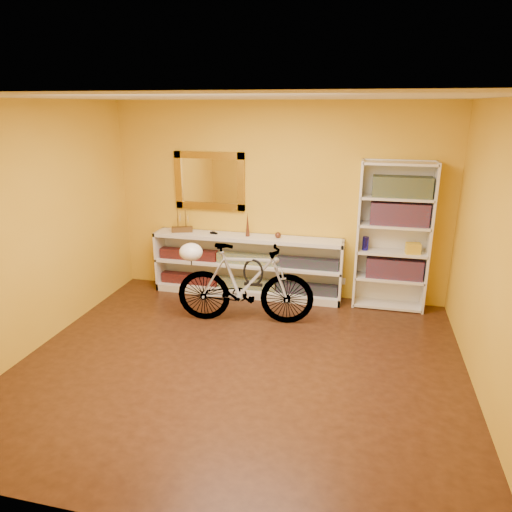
% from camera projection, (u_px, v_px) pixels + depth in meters
% --- Properties ---
extents(floor, '(4.50, 4.00, 0.01)m').
position_uv_depth(floor, '(240.00, 365.00, 4.77)').
color(floor, black).
rests_on(floor, ground).
extents(ceiling, '(4.50, 4.00, 0.01)m').
position_uv_depth(ceiling, '(237.00, 96.00, 3.96)').
color(ceiling, silver).
rests_on(ceiling, ground).
extents(back_wall, '(4.50, 0.01, 2.60)m').
position_uv_depth(back_wall, '(278.00, 202.00, 6.22)').
color(back_wall, gold).
rests_on(back_wall, ground).
extents(left_wall, '(0.01, 4.00, 2.60)m').
position_uv_depth(left_wall, '(31.00, 229.00, 4.86)').
color(left_wall, gold).
rests_on(left_wall, ground).
extents(right_wall, '(0.01, 4.00, 2.60)m').
position_uv_depth(right_wall, '(500.00, 261.00, 3.87)').
color(right_wall, gold).
rests_on(right_wall, ground).
extents(gilt_mirror, '(0.98, 0.06, 0.78)m').
position_uv_depth(gilt_mirror, '(210.00, 181.00, 6.31)').
color(gilt_mirror, olive).
rests_on(gilt_mirror, back_wall).
extents(wall_socket, '(0.09, 0.02, 0.09)m').
position_uv_depth(wall_socket, '(342.00, 281.00, 6.33)').
color(wall_socket, silver).
rests_on(wall_socket, back_wall).
extents(console_unit, '(2.60, 0.35, 0.85)m').
position_uv_depth(console_unit, '(247.00, 266.00, 6.40)').
color(console_unit, silver).
rests_on(console_unit, floor).
extents(cd_row_lower, '(2.50, 0.13, 0.14)m').
position_uv_depth(cd_row_lower, '(247.00, 283.00, 6.46)').
color(cd_row_lower, black).
rests_on(cd_row_lower, console_unit).
extents(cd_row_upper, '(2.50, 0.13, 0.14)m').
position_uv_depth(cd_row_upper, '(246.00, 259.00, 6.35)').
color(cd_row_upper, navy).
rests_on(cd_row_upper, console_unit).
extents(model_ship, '(0.31, 0.20, 0.34)m').
position_uv_depth(model_ship, '(182.00, 220.00, 6.42)').
color(model_ship, '#462E13').
rests_on(model_ship, console_unit).
extents(toy_car, '(0.00, 0.00, 0.00)m').
position_uv_depth(toy_car, '(214.00, 234.00, 6.37)').
color(toy_car, black).
rests_on(toy_car, console_unit).
extents(bronze_ornament, '(0.06, 0.06, 0.33)m').
position_uv_depth(bronze_ornament, '(248.00, 224.00, 6.22)').
color(bronze_ornament, brown).
rests_on(bronze_ornament, console_unit).
extents(decorative_orb, '(0.08, 0.08, 0.08)m').
position_uv_depth(decorative_orb, '(278.00, 235.00, 6.16)').
color(decorative_orb, brown).
rests_on(decorative_orb, console_unit).
extents(bookcase, '(0.90, 0.30, 1.90)m').
position_uv_depth(bookcase, '(393.00, 237.00, 5.85)').
color(bookcase, silver).
rests_on(bookcase, floor).
extents(book_row_a, '(0.70, 0.22, 0.26)m').
position_uv_depth(book_row_a, '(394.00, 268.00, 5.96)').
color(book_row_a, maroon).
rests_on(book_row_a, bookcase).
extents(book_row_b, '(0.70, 0.22, 0.28)m').
position_uv_depth(book_row_b, '(399.00, 214.00, 5.74)').
color(book_row_b, maroon).
rests_on(book_row_b, bookcase).
extents(book_row_c, '(0.70, 0.22, 0.25)m').
position_uv_depth(book_row_c, '(402.00, 187.00, 5.64)').
color(book_row_c, '#163950').
rests_on(book_row_c, bookcase).
extents(travel_mug, '(0.08, 0.08, 0.17)m').
position_uv_depth(travel_mug, '(365.00, 243.00, 5.93)').
color(travel_mug, '#191698').
rests_on(travel_mug, bookcase).
extents(red_tin, '(0.19, 0.19, 0.19)m').
position_uv_depth(red_tin, '(381.00, 188.00, 5.73)').
color(red_tin, maroon).
rests_on(red_tin, bookcase).
extents(yellow_bag, '(0.19, 0.14, 0.14)m').
position_uv_depth(yellow_bag, '(413.00, 248.00, 5.79)').
color(yellow_bag, gold).
rests_on(yellow_bag, bookcase).
extents(bicycle, '(0.65, 1.73, 0.99)m').
position_uv_depth(bicycle, '(245.00, 284.00, 5.57)').
color(bicycle, silver).
rests_on(bicycle, floor).
extents(helmet, '(0.28, 0.27, 0.21)m').
position_uv_depth(helmet, '(191.00, 252.00, 5.51)').
color(helmet, white).
rests_on(helmet, bicycle).
extents(u_lock, '(0.25, 0.03, 0.25)m').
position_uv_depth(u_lock, '(253.00, 272.00, 5.51)').
color(u_lock, black).
rests_on(u_lock, bicycle).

